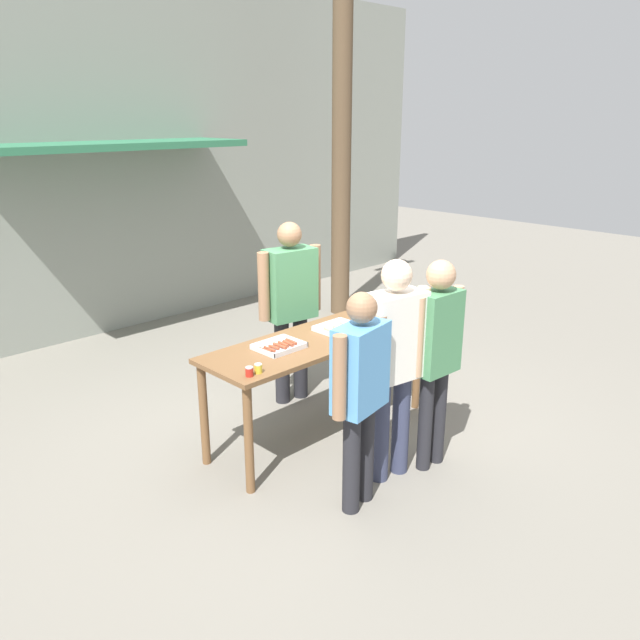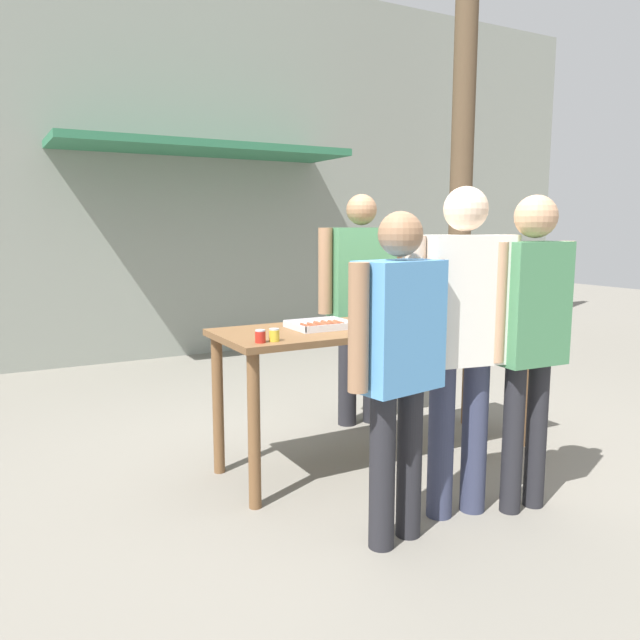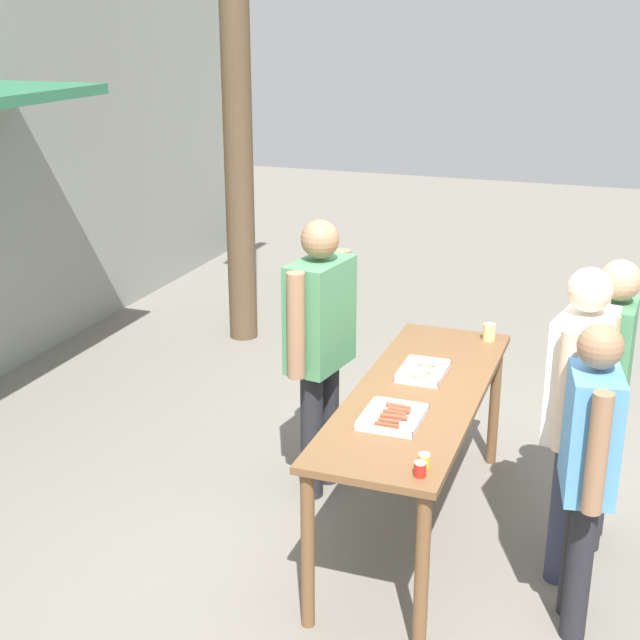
{
  "view_description": "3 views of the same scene",
  "coord_description": "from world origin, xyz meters",
  "px_view_note": "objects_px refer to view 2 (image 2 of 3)",
  "views": [
    {
      "loc": [
        -3.54,
        -3.6,
        2.75
      ],
      "look_at": [
        0.0,
        0.0,
        1.08
      ],
      "focal_mm": 35.0,
      "sensor_mm": 36.0,
      "label": 1
    },
    {
      "loc": [
        -2.31,
        -3.35,
        1.56
      ],
      "look_at": [
        -0.44,
        0.03,
        0.98
      ],
      "focal_mm": 35.0,
      "sensor_mm": 36.0,
      "label": 2
    },
    {
      "loc": [
        -4.58,
        -1.07,
        2.97
      ],
      "look_at": [
        0.3,
        0.71,
        1.17
      ],
      "focal_mm": 50.0,
      "sensor_mm": 36.0,
      "label": 3
    }
  ],
  "objects_px": {
    "food_tray_sausages": "(320,326)",
    "condiment_jar_mustard": "(260,336)",
    "person_server_behind_table": "(361,291)",
    "person_customer_holding_hotdog": "(398,352)",
    "beer_cup": "(513,310)",
    "utility_pole": "(463,128)",
    "food_tray_buns": "(406,317)",
    "person_customer_with_cup": "(530,324)",
    "condiment_jar_ketchup": "(274,335)",
    "person_customer_waiting_in_line": "(462,325)"
  },
  "relations": [
    {
      "from": "person_customer_holding_hotdog",
      "to": "utility_pole",
      "type": "relative_size",
      "value": 0.31
    },
    {
      "from": "utility_pole",
      "to": "food_tray_buns",
      "type": "bearing_deg",
      "value": -137.01
    },
    {
      "from": "food_tray_sausages",
      "to": "condiment_jar_mustard",
      "type": "height_order",
      "value": "condiment_jar_mustard"
    },
    {
      "from": "person_server_behind_table",
      "to": "person_customer_waiting_in_line",
      "type": "distance_m",
      "value": 1.64
    },
    {
      "from": "food_tray_sausages",
      "to": "food_tray_buns",
      "type": "height_order",
      "value": "food_tray_buns"
    },
    {
      "from": "person_customer_holding_hotdog",
      "to": "person_customer_with_cup",
      "type": "relative_size",
      "value": 0.95
    },
    {
      "from": "food_tray_sausages",
      "to": "utility_pole",
      "type": "distance_m",
      "value": 4.34
    },
    {
      "from": "condiment_jar_ketchup",
      "to": "person_customer_with_cup",
      "type": "height_order",
      "value": "person_customer_with_cup"
    },
    {
      "from": "person_customer_waiting_in_line",
      "to": "utility_pole",
      "type": "relative_size",
      "value": 0.34
    },
    {
      "from": "person_customer_holding_hotdog",
      "to": "person_customer_with_cup",
      "type": "xyz_separation_m",
      "value": [
        0.83,
        -0.04,
        0.07
      ]
    },
    {
      "from": "food_tray_buns",
      "to": "utility_pole",
      "type": "distance_m",
      "value": 3.87
    },
    {
      "from": "person_server_behind_table",
      "to": "utility_pole",
      "type": "xyz_separation_m",
      "value": [
        2.47,
        1.68,
        1.62
      ]
    },
    {
      "from": "food_tray_sausages",
      "to": "person_customer_holding_hotdog",
      "type": "relative_size",
      "value": 0.23
    },
    {
      "from": "person_customer_with_cup",
      "to": "person_customer_waiting_in_line",
      "type": "relative_size",
      "value": 0.98
    },
    {
      "from": "condiment_jar_mustard",
      "to": "person_server_behind_table",
      "type": "bearing_deg",
      "value": 37.05
    },
    {
      "from": "beer_cup",
      "to": "person_customer_with_cup",
      "type": "bearing_deg",
      "value": -131.31
    },
    {
      "from": "condiment_jar_mustard",
      "to": "person_customer_waiting_in_line",
      "type": "xyz_separation_m",
      "value": [
        0.87,
        -0.63,
        0.08
      ]
    },
    {
      "from": "person_server_behind_table",
      "to": "person_customer_with_cup",
      "type": "relative_size",
      "value": 1.05
    },
    {
      "from": "condiment_jar_ketchup",
      "to": "beer_cup",
      "type": "bearing_deg",
      "value": 0.32
    },
    {
      "from": "food_tray_buns",
      "to": "person_customer_with_cup",
      "type": "xyz_separation_m",
      "value": [
        0.04,
        -1.05,
        0.09
      ]
    },
    {
      "from": "condiment_jar_ketchup",
      "to": "person_customer_holding_hotdog",
      "type": "relative_size",
      "value": 0.04
    },
    {
      "from": "person_customer_with_cup",
      "to": "utility_pole",
      "type": "distance_m",
      "value": 4.53
    },
    {
      "from": "beer_cup",
      "to": "person_server_behind_table",
      "type": "distance_m",
      "value": 1.15
    },
    {
      "from": "person_customer_with_cup",
      "to": "person_customer_waiting_in_line",
      "type": "distance_m",
      "value": 0.38
    },
    {
      "from": "person_customer_with_cup",
      "to": "person_server_behind_table",
      "type": "bearing_deg",
      "value": -87.66
    },
    {
      "from": "person_customer_waiting_in_line",
      "to": "utility_pole",
      "type": "distance_m",
      "value": 4.64
    },
    {
      "from": "food_tray_buns",
      "to": "condiment_jar_ketchup",
      "type": "relative_size",
      "value": 5.15
    },
    {
      "from": "person_server_behind_table",
      "to": "utility_pole",
      "type": "height_order",
      "value": "utility_pole"
    },
    {
      "from": "food_tray_buns",
      "to": "person_customer_waiting_in_line",
      "type": "height_order",
      "value": "person_customer_waiting_in_line"
    },
    {
      "from": "food_tray_sausages",
      "to": "beer_cup",
      "type": "relative_size",
      "value": 3.3
    },
    {
      "from": "person_server_behind_table",
      "to": "person_customer_holding_hotdog",
      "type": "relative_size",
      "value": 1.1
    },
    {
      "from": "food_tray_buns",
      "to": "condiment_jar_ketchup",
      "type": "distance_m",
      "value": 1.15
    },
    {
      "from": "beer_cup",
      "to": "condiment_jar_ketchup",
      "type": "bearing_deg",
      "value": -179.68
    },
    {
      "from": "food_tray_buns",
      "to": "person_customer_waiting_in_line",
      "type": "relative_size",
      "value": 0.21
    },
    {
      "from": "condiment_jar_mustard",
      "to": "condiment_jar_ketchup",
      "type": "xyz_separation_m",
      "value": [
        0.08,
        0.0,
        0.0
      ]
    },
    {
      "from": "condiment_jar_mustard",
      "to": "person_customer_with_cup",
      "type": "xyz_separation_m",
      "value": [
        1.23,
        -0.77,
        0.08
      ]
    },
    {
      "from": "condiment_jar_mustard",
      "to": "condiment_jar_ketchup",
      "type": "distance_m",
      "value": 0.08
    },
    {
      "from": "person_server_behind_table",
      "to": "person_customer_waiting_in_line",
      "type": "height_order",
      "value": "person_server_behind_table"
    },
    {
      "from": "beer_cup",
      "to": "person_customer_with_cup",
      "type": "xyz_separation_m",
      "value": [
        -0.69,
        -0.78,
        0.06
      ]
    },
    {
      "from": "condiment_jar_mustard",
      "to": "person_customer_holding_hotdog",
      "type": "height_order",
      "value": "person_customer_holding_hotdog"
    },
    {
      "from": "condiment_jar_mustard",
      "to": "person_server_behind_table",
      "type": "height_order",
      "value": "person_server_behind_table"
    },
    {
      "from": "condiment_jar_mustard",
      "to": "person_server_behind_table",
      "type": "relative_size",
      "value": 0.04
    },
    {
      "from": "person_server_behind_table",
      "to": "person_customer_with_cup",
      "type": "xyz_separation_m",
      "value": [
        -0.03,
        -1.72,
        -0.02
      ]
    },
    {
      "from": "food_tray_buns",
      "to": "person_customer_with_cup",
      "type": "distance_m",
      "value": 1.05
    },
    {
      "from": "condiment_jar_mustard",
      "to": "person_server_behind_table",
      "type": "distance_m",
      "value": 1.59
    },
    {
      "from": "person_customer_with_cup",
      "to": "person_customer_waiting_in_line",
      "type": "xyz_separation_m",
      "value": [
        -0.36,
        0.14,
        0.0
      ]
    },
    {
      "from": "person_server_behind_table",
      "to": "person_customer_holding_hotdog",
      "type": "height_order",
      "value": "person_server_behind_table"
    },
    {
      "from": "food_tray_sausages",
      "to": "person_customer_with_cup",
      "type": "distance_m",
      "value": 1.27
    },
    {
      "from": "beer_cup",
      "to": "person_customer_waiting_in_line",
      "type": "bearing_deg",
      "value": -148.29
    },
    {
      "from": "condiment_jar_ketchup",
      "to": "utility_pole",
      "type": "distance_m",
      "value": 4.81
    }
  ]
}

